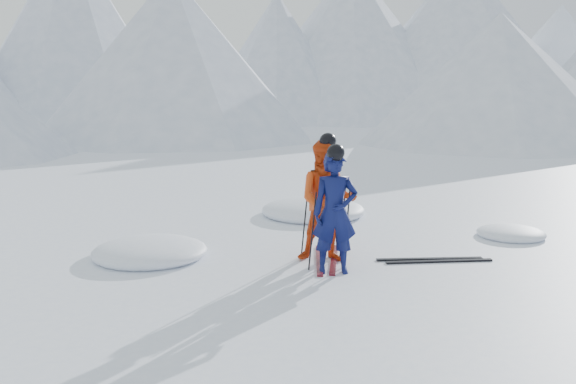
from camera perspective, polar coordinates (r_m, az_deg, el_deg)
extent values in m
plane|color=white|center=(9.76, 12.45, -6.52)|extent=(160.00, 160.00, 0.00)
cone|color=#B2BCD1|center=(49.99, -19.51, 14.05)|extent=(23.96, 23.96, 14.35)
cone|color=#B2BCD1|center=(60.05, -11.52, 12.35)|extent=(17.69, 17.69, 11.93)
cone|color=#B2BCD1|center=(52.89, -1.03, 12.38)|extent=(19.63, 19.63, 10.85)
cone|color=#B2BCD1|center=(57.20, 5.92, 13.76)|extent=(23.31, 23.31, 14.15)
cone|color=#B2BCD1|center=(59.31, 15.68, 13.66)|extent=(28.94, 28.94, 14.88)
cone|color=silver|center=(64.72, 23.94, 11.00)|extent=(24.45, 24.45, 10.76)
cone|color=#B2BCD1|center=(32.66, 19.02, 9.94)|extent=(14.00, 14.00, 6.50)
cone|color=#B2BCD1|center=(34.72, -10.72, 12.28)|extent=(16.00, 16.00, 9.00)
imported|color=#0B1246|center=(8.89, 4.41, -1.96)|extent=(0.71, 0.52, 1.79)
imported|color=#D54111|center=(9.48, 3.69, -0.87)|extent=(1.07, 0.92, 1.91)
cylinder|color=black|center=(9.03, 2.31, -3.70)|extent=(0.12, 0.08, 1.19)
cylinder|color=black|center=(9.25, 5.51, -3.41)|extent=(0.12, 0.07, 1.19)
cylinder|color=black|center=(9.72, 1.60, -2.51)|extent=(0.13, 0.10, 1.27)
cylinder|color=black|center=(9.76, 5.17, -2.49)|extent=(0.13, 0.09, 1.27)
cube|color=black|center=(9.67, 2.93, -6.37)|extent=(0.44, 1.68, 0.03)
cube|color=black|center=(9.72, 4.32, -6.30)|extent=(0.55, 1.66, 0.03)
cube|color=black|center=(9.97, 13.09, -6.13)|extent=(1.70, 0.27, 0.03)
cube|color=black|center=(9.87, 13.97, -6.31)|extent=(1.70, 0.21, 0.03)
ellipsoid|color=white|center=(10.14, -12.78, -5.94)|extent=(1.84, 1.84, 0.41)
ellipsoid|color=white|center=(11.97, 20.12, -3.94)|extent=(1.23, 1.23, 0.27)
ellipsoid|color=white|center=(13.18, 2.35, -2.18)|extent=(2.22, 2.22, 0.49)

